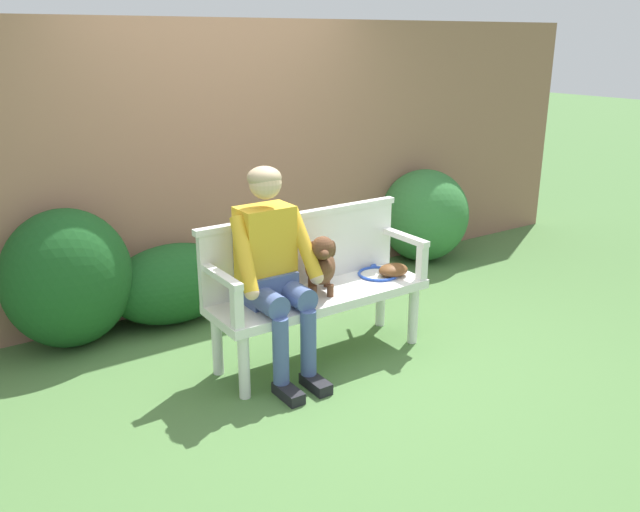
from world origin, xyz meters
TOP-DOWN VIEW (x-y plane):
  - ground_plane at (0.00, 0.00)m, footprint 40.00×40.00m
  - brick_garden_fence at (0.00, 1.52)m, footprint 8.00×0.30m
  - hedge_bush_mid_left at (-1.33, 1.16)m, footprint 0.89×0.75m
  - hedge_bush_mid_right at (-0.57, 1.14)m, footprint 1.01×0.62m
  - hedge_bush_far_left at (2.01, 1.16)m, footprint 0.88×0.83m
  - garden_bench at (0.00, 0.00)m, footprint 1.51×0.48m
  - bench_backrest at (0.00, 0.21)m, footprint 1.55×0.06m
  - bench_armrest_left_end at (-0.72, -0.09)m, footprint 0.06×0.48m
  - bench_armrest_right_end at (0.72, -0.09)m, footprint 0.06×0.48m
  - person_seated at (-0.37, -0.01)m, footprint 0.56×0.64m
  - dog_on_bench at (-0.01, -0.03)m, footprint 0.32×0.41m
  - tennis_racket at (0.53, 0.06)m, footprint 0.40×0.57m
  - baseball_glove at (0.60, -0.04)m, footprint 0.23×0.19m

SIDE VIEW (x-z plane):
  - ground_plane at x=0.00m, z-range 0.00..0.00m
  - hedge_bush_mid_right at x=-0.57m, z-range 0.00..0.61m
  - garden_bench at x=0.00m, z-range 0.17..0.65m
  - hedge_bush_far_left at x=2.01m, z-range 0.00..0.89m
  - tennis_racket at x=0.53m, z-range 0.48..0.50m
  - hedge_bush_mid_left at x=-1.33m, z-range 0.00..0.99m
  - baseball_glove at x=0.60m, z-range 0.48..0.57m
  - bench_armrest_left_end at x=-0.72m, z-range 0.54..0.82m
  - bench_armrest_right_end at x=0.72m, z-range 0.54..0.82m
  - dog_on_bench at x=-0.01m, z-range 0.48..0.90m
  - bench_backrest at x=0.00m, z-range 0.48..0.98m
  - person_seated at x=-0.37m, z-range 0.07..1.42m
  - brick_garden_fence at x=0.00m, z-range 0.00..2.22m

